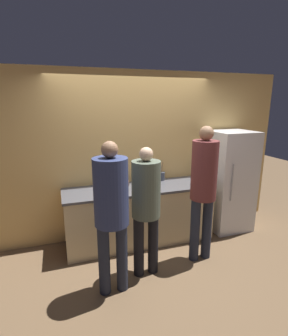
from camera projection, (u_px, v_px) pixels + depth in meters
ground_plane at (147, 252)px, 3.82m from camera, size 14.00×14.00×0.00m
wall_back at (133, 156)px, 4.17m from camera, size 5.20×0.06×2.60m
counter at (139, 214)px, 4.07m from camera, size 2.26×0.71×0.88m
refrigerator at (229, 180)px, 4.44m from camera, size 0.68×0.70×1.67m
person_left at (111, 205)px, 2.79m from camera, size 0.37×0.37×1.75m
person_center at (146, 202)px, 3.13m from camera, size 0.34×0.34×1.63m
person_right at (204, 183)px, 3.42m from camera, size 0.34×0.34×1.84m
fruit_bowl at (120, 183)px, 4.01m from camera, size 0.29×0.29×0.11m
utensil_crock at (161, 176)px, 4.28m from camera, size 0.11×0.11×0.31m
bottle_green at (145, 185)px, 3.81m from camera, size 0.06×0.06×0.19m
cup_red at (151, 184)px, 3.95m from camera, size 0.08×0.08×0.09m
potted_plant at (145, 174)px, 4.20m from camera, size 0.13×0.13×0.22m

